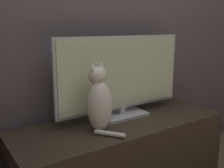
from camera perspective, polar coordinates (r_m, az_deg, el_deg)
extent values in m
cube|color=#564C51|center=(1.85, -3.32, 17.43)|extent=(4.80, 0.05, 2.60)
cube|color=#33281E|center=(1.81, 2.12, -16.22)|extent=(1.40, 0.51, 0.54)
cube|color=#B7B7BC|center=(1.80, 2.22, -6.70)|extent=(0.33, 0.20, 0.02)
cylinder|color=#B7B7BC|center=(1.78, 2.23, -5.55)|extent=(0.04, 0.04, 0.06)
cube|color=#B7B7BC|center=(1.73, 2.14, 2.45)|extent=(0.95, 0.02, 0.48)
cube|color=beige|center=(1.72, 2.42, 2.38)|extent=(0.92, 0.01, 0.45)
ellipsoid|color=silver|center=(1.51, -2.64, -4.97)|extent=(0.15, 0.14, 0.30)
ellipsoid|color=olive|center=(1.55, -3.62, -5.06)|extent=(0.08, 0.05, 0.16)
sphere|color=silver|center=(1.49, -3.26, 1.79)|extent=(0.11, 0.11, 0.10)
cone|color=silver|center=(1.46, -4.23, 4.03)|extent=(0.04, 0.04, 0.04)
cone|color=silver|center=(1.49, -2.37, 4.22)|extent=(0.04, 0.04, 0.04)
cylinder|color=silver|center=(1.48, -0.50, -10.79)|extent=(0.13, 0.16, 0.03)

